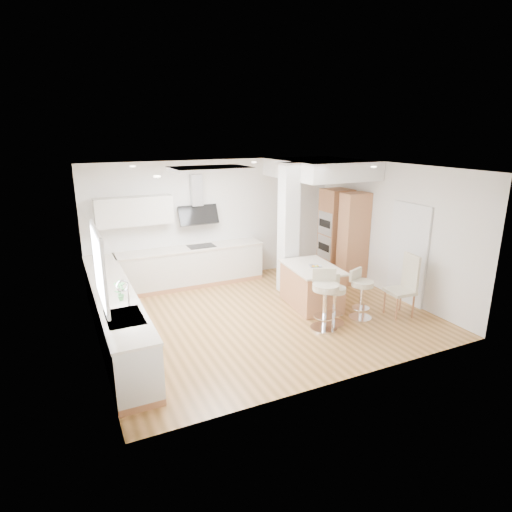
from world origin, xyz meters
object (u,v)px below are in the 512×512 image
peninsula (311,286)px  bar_stool_b (334,298)px  bar_stool_a (325,297)px  dining_chair (405,283)px  bar_stool_c (361,292)px

peninsula → bar_stool_b: bearing=-90.6°
bar_stool_a → bar_stool_b: size_ratio=1.20×
bar_stool_b → dining_chair: size_ratio=0.75×
bar_stool_a → dining_chair: dining_chair is taller
bar_stool_b → dining_chair: 1.48m
bar_stool_a → bar_stool_c: bearing=28.1°
peninsula → bar_stool_c: bar_stool_c is taller
peninsula → bar_stool_c: (0.49, -0.93, 0.11)m
bar_stool_b → dining_chair: bearing=-6.8°
peninsula → bar_stool_a: (-0.37, -1.01, 0.19)m
bar_stool_a → bar_stool_c: (0.86, 0.08, -0.08)m
bar_stool_a → bar_stool_c: bar_stool_a is taller
bar_stool_b → bar_stool_c: bar_stool_c is taller
peninsula → bar_stool_b: bar_stool_b is taller
peninsula → bar_stool_b: size_ratio=1.60×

